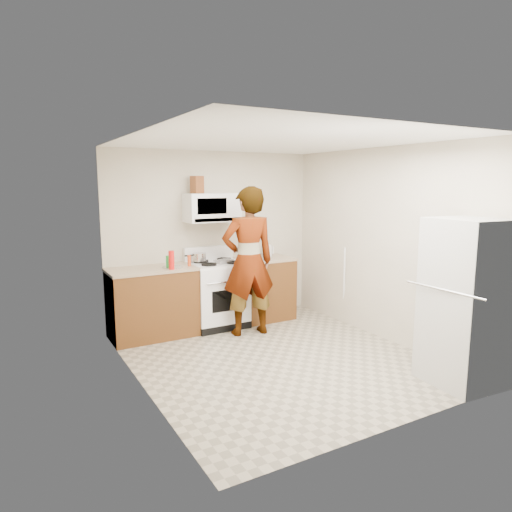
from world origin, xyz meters
TOP-DOWN VIEW (x-y plane):
  - floor at (0.00, 0.00)m, footprint 3.60×3.60m
  - back_wall at (0.00, 1.79)m, footprint 3.20×0.02m
  - right_wall at (1.59, 0.00)m, footprint 0.02×3.60m
  - cabinet_left at (-1.04, 1.49)m, footprint 1.12×0.62m
  - counter_left at (-1.04, 1.49)m, footprint 1.14×0.64m
  - cabinet_right at (0.68, 1.49)m, footprint 0.80×0.62m
  - counter_right at (0.68, 1.49)m, footprint 0.82×0.64m
  - gas_range at (-0.10, 1.48)m, footprint 0.76×0.65m
  - microwave at (-0.10, 1.61)m, footprint 0.76×0.38m
  - person at (0.13, 0.96)m, footprint 0.79×0.57m
  - fridge at (1.32, -1.49)m, footprint 0.75×0.75m
  - kettle at (0.80, 1.58)m, footprint 0.15×0.15m
  - jug at (-0.32, 1.61)m, footprint 0.17×0.17m
  - saucepan at (-0.32, 1.60)m, footprint 0.25×0.25m
  - tray at (-0.03, 1.38)m, footprint 0.28×0.21m
  - bottle_spray at (-0.84, 1.27)m, footprint 0.08×0.08m
  - bottle_hot_sauce at (-0.55, 1.39)m, footprint 0.06×0.06m
  - bottle_green_cap at (-0.85, 1.37)m, footprint 0.07×0.07m
  - pot_lid at (-0.78, 1.38)m, footprint 0.35×0.35m
  - broom at (1.58, 0.70)m, footprint 0.18×0.19m

SIDE VIEW (x-z plane):
  - floor at x=0.00m, z-range 0.00..0.00m
  - cabinet_left at x=-1.04m, z-range 0.00..0.90m
  - cabinet_right at x=0.68m, z-range 0.00..0.90m
  - gas_range at x=-0.10m, z-range -0.08..1.05m
  - broom at x=1.58m, z-range 0.01..1.14m
  - fridge at x=1.32m, z-range 0.00..1.70m
  - counter_left at x=-1.04m, z-range 0.90..0.93m
  - counter_right at x=0.68m, z-range 0.90..0.93m
  - pot_lid at x=-0.78m, z-range 0.94..0.95m
  - tray at x=-0.03m, z-range 0.93..0.98m
  - person at x=0.13m, z-range 0.00..2.00m
  - saucepan at x=-0.32m, z-range 0.95..1.06m
  - bottle_hot_sauce at x=-0.55m, z-range 0.94..1.08m
  - bottle_green_cap at x=-0.85m, z-range 0.94..1.10m
  - kettle at x=0.80m, z-range 0.94..1.11m
  - bottle_spray at x=-0.84m, z-range 0.94..1.18m
  - back_wall at x=0.00m, z-range 0.00..2.50m
  - right_wall at x=1.59m, z-range 0.00..2.50m
  - microwave at x=-0.10m, z-range 1.50..1.90m
  - jug at x=-0.32m, z-range 1.90..2.14m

